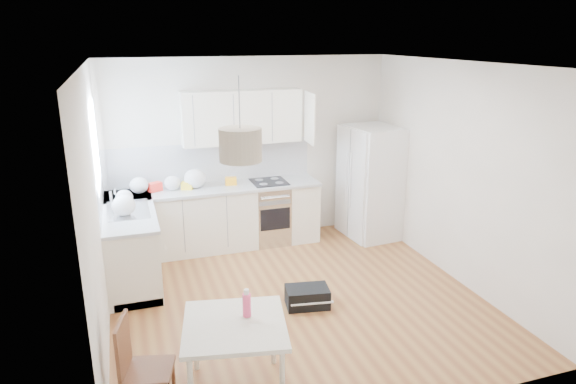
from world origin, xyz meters
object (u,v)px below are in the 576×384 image
object	(u,v)px
dining_table	(235,331)
gym_bag	(307,297)
dining_chair	(149,368)
refrigerator	(372,182)

from	to	relation	value
dining_table	gym_bag	size ratio (longest dim) A/B	2.06
dining_chair	gym_bag	xyz separation A→B (m)	(1.82, 1.26, -0.33)
refrigerator	gym_bag	size ratio (longest dim) A/B	3.50
dining_table	dining_chair	xyz separation A→B (m)	(-0.72, -0.06, -0.17)
dining_table	gym_bag	world-z (taller)	dining_table
refrigerator	dining_chair	distance (m)	4.64
dining_chair	gym_bag	distance (m)	2.23
refrigerator	dining_table	world-z (taller)	refrigerator
gym_bag	dining_chair	bearing A→B (deg)	-136.01
dining_table	dining_chair	size ratio (longest dim) A/B	1.14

